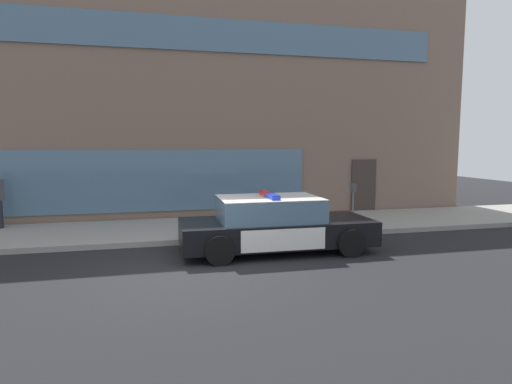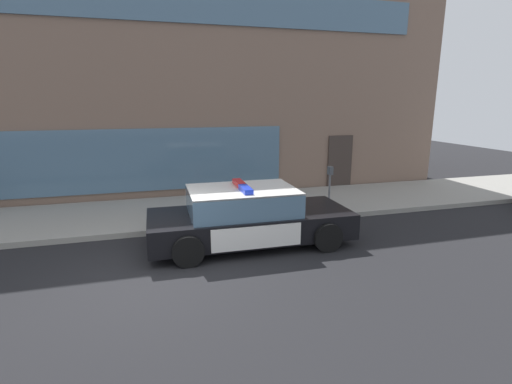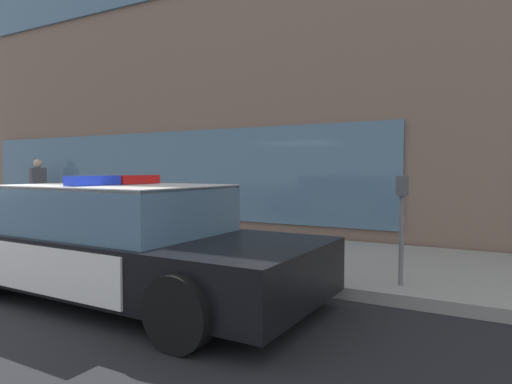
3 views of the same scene
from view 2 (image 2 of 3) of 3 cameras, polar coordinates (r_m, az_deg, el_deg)
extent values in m
plane|color=black|center=(7.89, -15.49, -12.45)|extent=(48.00, 48.00, 0.00)
cube|color=gray|center=(11.85, -15.77, -3.23)|extent=(48.00, 3.49, 0.15)
cube|color=#7A6051|center=(18.03, -13.68, 16.43)|extent=(20.85, 9.62, 8.82)
cube|color=slate|center=(13.39, -22.83, 4.15)|extent=(12.51, 0.08, 2.10)
cube|color=#382D28|center=(15.11, 12.44, 4.32)|extent=(1.00, 0.08, 2.10)
cube|color=slate|center=(13.50, -13.20, 25.90)|extent=(17.51, 0.08, 1.10)
cube|color=black|center=(9.21, -0.86, -4.75)|extent=(4.83, 1.99, 0.60)
cube|color=silver|center=(9.64, 8.04, -3.02)|extent=(1.66, 1.92, 0.05)
cube|color=silver|center=(8.92, -11.43, -4.53)|extent=(1.37, 1.91, 0.05)
cube|color=silver|center=(10.10, -2.76, -3.10)|extent=(2.02, 0.05, 0.51)
cube|color=silver|center=(8.30, 0.17, -6.85)|extent=(2.02, 0.05, 0.51)
cube|color=yellow|center=(10.12, -2.78, -3.08)|extent=(0.22, 0.01, 0.26)
cube|color=slate|center=(9.01, -2.06, -1.40)|extent=(2.52, 1.77, 0.60)
cube|color=silver|center=(8.94, -2.08, 0.40)|extent=(2.52, 1.77, 0.04)
cube|color=red|center=(9.25, -2.57, 1.36)|extent=(0.21, 0.66, 0.11)
cube|color=blue|center=(8.59, -1.56, 0.41)|extent=(0.21, 0.66, 0.11)
cylinder|color=black|center=(10.61, 6.18, -3.25)|extent=(0.68, 0.23, 0.68)
cylinder|color=black|center=(8.93, 10.69, -6.69)|extent=(0.68, 0.23, 0.68)
cylinder|color=black|center=(9.94, -11.18, -4.59)|extent=(0.68, 0.23, 0.68)
cylinder|color=black|center=(8.13, -10.16, -8.73)|extent=(0.68, 0.23, 0.68)
cylinder|color=red|center=(11.05, -5.04, -3.29)|extent=(0.28, 0.28, 0.10)
cylinder|color=red|center=(10.98, -5.07, -1.91)|extent=(0.19, 0.19, 0.45)
sphere|color=red|center=(10.90, -5.10, -0.44)|extent=(0.22, 0.22, 0.22)
cylinder|color=gray|center=(10.88, -5.11, -0.05)|extent=(0.06, 0.06, 0.05)
cylinder|color=gray|center=(10.83, -4.93, -2.00)|extent=(0.09, 0.10, 0.09)
cylinder|color=gray|center=(11.11, -5.21, -1.61)|extent=(0.09, 0.10, 0.09)
cylinder|color=gray|center=(11.01, -4.30, -1.95)|extent=(0.10, 0.12, 0.12)
cylinder|color=slate|center=(11.65, 10.94, -0.06)|extent=(0.06, 0.06, 1.10)
cube|color=#474C51|center=(11.51, 11.09, 3.18)|extent=(0.12, 0.18, 0.24)
camera|label=1|loc=(2.13, -171.81, -31.71)|focal=30.34mm
camera|label=3|loc=(7.89, 37.14, -2.62)|focal=31.24mm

